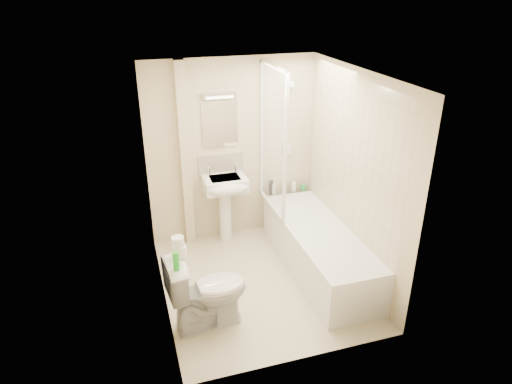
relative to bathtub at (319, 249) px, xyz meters
name	(u,v)px	position (x,y,z in m)	size (l,w,h in m)	color
floor	(261,282)	(-0.75, -0.06, -0.29)	(2.50, 2.50, 0.00)	beige
wall_back	(232,151)	(-0.75, 1.19, 0.91)	(2.20, 0.02, 2.40)	beige
wall_left	(156,203)	(-1.85, -0.06, 0.91)	(0.02, 2.50, 2.40)	beige
wall_right	(354,177)	(0.35, -0.06, 0.91)	(0.02, 2.50, 2.40)	beige
ceiling	(262,75)	(-0.75, -0.06, 2.11)	(2.20, 2.50, 0.02)	white
tile_back	(287,130)	(0.00, 1.18, 1.14)	(0.70, 0.01, 1.75)	beige
tile_right	(352,157)	(0.34, 0.00, 1.14)	(0.01, 2.10, 1.75)	beige
pipe_boxing	(185,158)	(-1.37, 1.13, 0.91)	(0.12, 0.12, 2.40)	beige
splashback	(221,165)	(-0.90, 1.18, 0.74)	(0.60, 0.01, 0.30)	beige
mirror	(220,124)	(-0.90, 1.18, 1.29)	(0.46, 0.01, 0.60)	white
strip_light	(219,95)	(-0.90, 1.16, 1.66)	(0.42, 0.07, 0.07)	silver
bathtub	(319,249)	(0.00, 0.00, 0.00)	(0.70, 2.10, 0.55)	white
shower_screen	(272,141)	(-0.35, 0.74, 1.16)	(0.04, 0.92, 1.80)	white
shower_fixture	(288,122)	(0.00, 1.14, 1.26)	(0.10, 0.16, 0.99)	white
pedestal_sink	(226,192)	(-0.90, 0.96, 0.45)	(0.55, 0.50, 1.06)	white
bottle_black_a	(271,188)	(-0.23, 1.10, 0.36)	(0.06, 0.06, 0.20)	black
bottle_white_a	(273,189)	(-0.20, 1.10, 0.34)	(0.06, 0.06, 0.15)	white
bottle_blue	(284,188)	(-0.04, 1.10, 0.33)	(0.05, 0.05, 0.13)	navy
bottle_white_b	(294,187)	(0.10, 1.10, 0.33)	(0.06, 0.06, 0.14)	white
bottle_green	(303,187)	(0.24, 1.10, 0.30)	(0.06, 0.06, 0.08)	green
toilet	(207,291)	(-1.47, -0.57, 0.11)	(0.83, 0.53, 0.81)	white
toilet_roll_lower	(180,251)	(-1.70, -0.49, 0.57)	(0.12, 0.12, 0.11)	white
toilet_roll_upper	(178,242)	(-1.71, -0.49, 0.68)	(0.12, 0.12, 0.10)	white
green_bottle	(176,261)	(-1.77, -0.70, 0.61)	(0.06, 0.06, 0.18)	green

